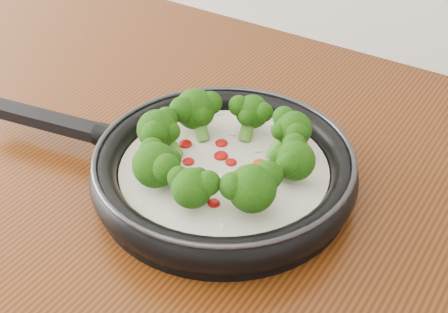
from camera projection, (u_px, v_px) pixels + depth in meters
The scene contains 1 object.
skillet at pixel (221, 166), 0.77m from camera, with size 0.53×0.38×0.10m.
Camera 1 is at (0.28, 0.54, 1.40)m, focal length 50.36 mm.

